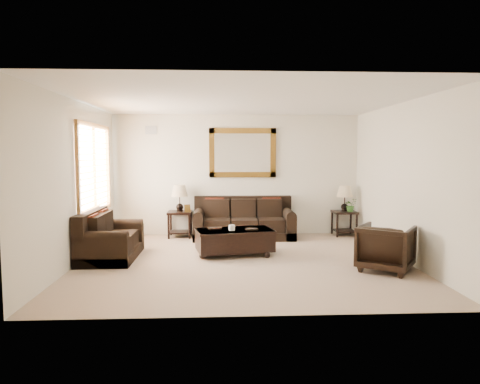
{
  "coord_description": "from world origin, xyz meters",
  "views": [
    {
      "loc": [
        -0.4,
        -7.14,
        1.81
      ],
      "look_at": [
        -0.02,
        0.6,
        1.13
      ],
      "focal_mm": 32.0,
      "sensor_mm": 36.0,
      "label": 1
    }
  ],
  "objects": [
    {
      "name": "end_table_right",
      "position": [
        2.4,
        2.21,
        0.73
      ],
      "size": [
        0.51,
        0.51,
        1.11
      ],
      "color": "black",
      "rests_on": "room"
    },
    {
      "name": "loveseat",
      "position": [
        -2.34,
        0.32,
        0.31
      ],
      "size": [
        0.88,
        1.49,
        0.84
      ],
      "rotation": [
        0.0,
        0.0,
        1.57
      ],
      "color": "black",
      "rests_on": "room"
    },
    {
      "name": "potted_plant",
      "position": [
        2.51,
        2.12,
        0.67
      ],
      "size": [
        0.35,
        0.36,
        0.23
      ],
      "primitive_type": "imported",
      "rotation": [
        0.0,
        0.0,
        0.34
      ],
      "color": "#2B5B1F",
      "rests_on": "end_table_right"
    },
    {
      "name": "sofa",
      "position": [
        0.13,
        2.07,
        0.32
      ],
      "size": [
        2.16,
        0.93,
        0.89
      ],
      "color": "black",
      "rests_on": "room"
    },
    {
      "name": "window",
      "position": [
        -2.7,
        0.9,
        1.55
      ],
      "size": [
        0.07,
        1.96,
        1.66
      ],
      "color": "white",
      "rests_on": "room"
    },
    {
      "name": "air_vent",
      "position": [
        -1.9,
        2.48,
        2.35
      ],
      "size": [
        0.25,
        0.02,
        0.18
      ],
      "primitive_type": "cube",
      "color": "#999999",
      "rests_on": "room"
    },
    {
      "name": "end_table_left",
      "position": [
        -1.26,
        2.2,
        0.75
      ],
      "size": [
        0.52,
        0.52,
        1.15
      ],
      "color": "black",
      "rests_on": "room"
    },
    {
      "name": "armchair",
      "position": [
        2.2,
        -0.7,
        0.4
      ],
      "size": [
        1.05,
        1.03,
        0.79
      ],
      "primitive_type": "imported",
      "rotation": [
        0.0,
        0.0,
        2.53
      ],
      "color": "black",
      "rests_on": "floor"
    },
    {
      "name": "mirror",
      "position": [
        0.13,
        2.47,
        1.85
      ],
      "size": [
        1.5,
        0.06,
        1.1
      ],
      "color": "#513110",
      "rests_on": "room"
    },
    {
      "name": "coffee_table",
      "position": [
        -0.12,
        0.47,
        0.29
      ],
      "size": [
        1.48,
        0.98,
        0.58
      ],
      "rotation": [
        0.0,
        0.0,
        0.19
      ],
      "color": "black",
      "rests_on": "room"
    },
    {
      "name": "room",
      "position": [
        0.0,
        0.0,
        1.35
      ],
      "size": [
        5.51,
        5.01,
        2.71
      ],
      "color": "#89705E",
      "rests_on": "ground"
    }
  ]
}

